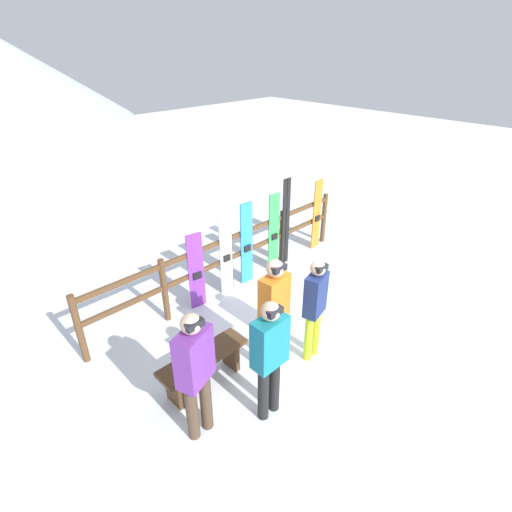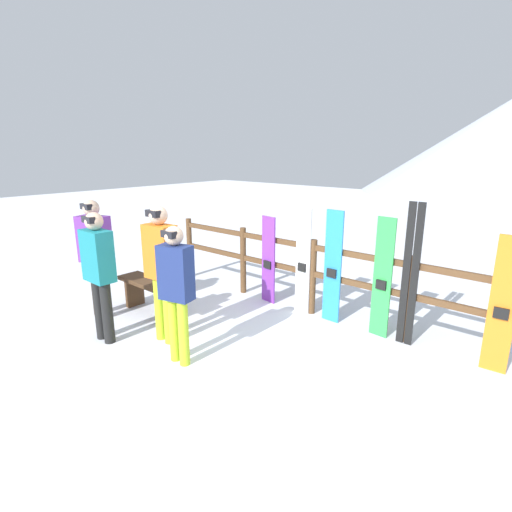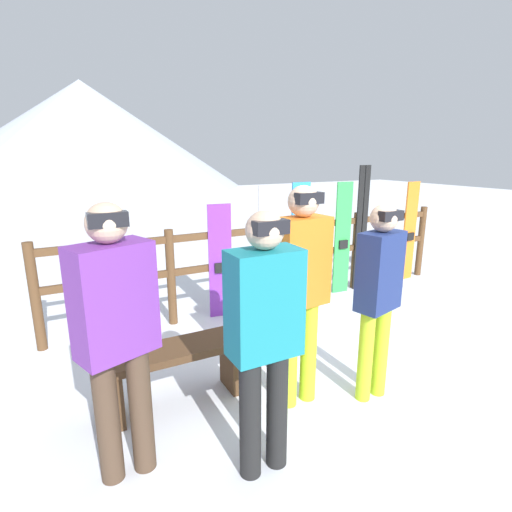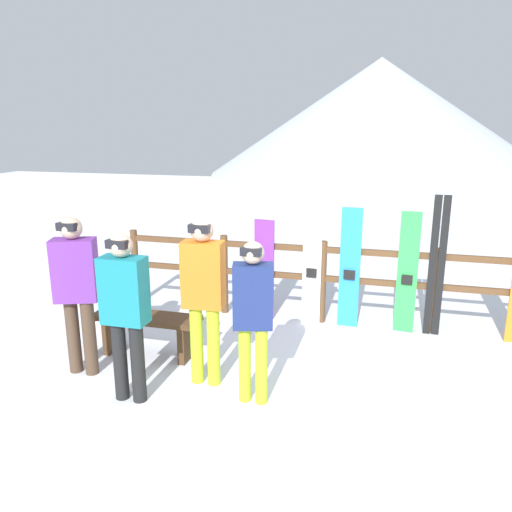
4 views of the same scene
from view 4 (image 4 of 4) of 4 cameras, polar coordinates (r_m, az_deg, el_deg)
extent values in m
plane|color=white|center=(5.30, 4.70, -14.68)|extent=(40.00, 40.00, 0.00)
cone|color=#B2BCD1|center=(28.38, 13.85, 15.18)|extent=(18.00, 18.00, 6.00)
cylinder|color=brown|center=(7.56, -13.59, -1.28)|extent=(0.10, 0.10, 1.12)
cylinder|color=brown|center=(7.02, -3.63, -2.12)|extent=(0.10, 0.10, 1.12)
cylinder|color=brown|center=(6.73, 7.59, -2.99)|extent=(0.10, 0.10, 1.12)
cylinder|color=brown|center=(6.71, 19.36, -3.77)|extent=(0.10, 0.10, 1.12)
cube|color=brown|center=(6.71, 7.61, -2.53)|extent=(5.51, 0.05, 0.08)
cube|color=brown|center=(6.61, 7.72, 0.73)|extent=(5.51, 0.05, 0.08)
cube|color=#4C331E|center=(5.87, -12.39, -6.89)|extent=(1.25, 0.36, 0.06)
cube|color=#4C331E|center=(6.18, -16.17, -8.50)|extent=(0.08, 0.29, 0.44)
cube|color=#4C331E|center=(5.78, -8.06, -9.71)|extent=(0.08, 0.29, 0.44)
cylinder|color=black|center=(5.08, -15.26, -11.42)|extent=(0.13, 0.13, 0.80)
cylinder|color=black|center=(5.00, -13.35, -11.76)|extent=(0.13, 0.13, 0.80)
cube|color=teal|center=(4.77, -14.86, -3.82)|extent=(0.42, 0.23, 0.64)
sphere|color=#D8B293|center=(4.65, -15.20, 1.17)|extent=(0.22, 0.22, 0.22)
cube|color=black|center=(4.59, -15.63, 1.31)|extent=(0.20, 0.08, 0.08)
cylinder|color=#4C3828|center=(5.75, -20.14, -8.54)|extent=(0.14, 0.14, 0.83)
cylinder|color=#4C3828|center=(5.64, -18.49, -8.83)|extent=(0.14, 0.14, 0.83)
cube|color=#723399|center=(5.45, -19.98, -1.52)|extent=(0.49, 0.37, 0.65)
sphere|color=#D8B293|center=(5.35, -20.39, 3.00)|extent=(0.22, 0.22, 0.22)
cube|color=black|center=(5.30, -20.83, 3.14)|extent=(0.20, 0.08, 0.08)
cylinder|color=#B7D826|center=(4.88, -1.30, -12.20)|extent=(0.12, 0.12, 0.77)
cylinder|color=#B7D826|center=(4.84, 0.62, -12.43)|extent=(0.12, 0.12, 0.77)
cube|color=navy|center=(4.59, -0.35, -4.60)|extent=(0.40, 0.28, 0.61)
sphere|color=#D8B293|center=(4.47, -0.36, 0.36)|extent=(0.21, 0.21, 0.21)
cube|color=black|center=(4.40, -0.58, 0.50)|extent=(0.19, 0.07, 0.07)
cylinder|color=#B7D826|center=(5.23, -6.79, -9.97)|extent=(0.13, 0.13, 0.84)
cylinder|color=#B7D826|center=(5.17, -4.88, -10.22)|extent=(0.13, 0.13, 0.84)
cube|color=orange|center=(4.93, -6.06, -2.13)|extent=(0.42, 0.26, 0.67)
sphere|color=#D8B293|center=(4.82, -6.21, 2.96)|extent=(0.23, 0.23, 0.23)
cube|color=black|center=(4.75, -6.51, 3.13)|extent=(0.20, 0.08, 0.08)
cube|color=purple|center=(6.77, 0.95, -1.59)|extent=(0.28, 0.07, 1.38)
cube|color=black|center=(6.77, 0.89, -2.21)|extent=(0.16, 0.05, 0.12)
cube|color=white|center=(6.63, 6.41, -1.22)|extent=(0.25, 0.04, 1.57)
cube|color=black|center=(6.62, 6.35, -1.93)|extent=(0.14, 0.04, 0.12)
cube|color=#288CE0|center=(6.57, 10.66, -1.41)|extent=(0.27, 0.03, 1.59)
cube|color=black|center=(6.57, 10.61, -2.14)|extent=(0.15, 0.04, 0.12)
cube|color=green|center=(6.57, 16.91, -1.90)|extent=(0.25, 0.05, 1.57)
cube|color=black|center=(6.57, 16.86, -2.62)|extent=(0.14, 0.04, 0.12)
cube|color=black|center=(6.56, 19.50, -1.15)|extent=(0.09, 0.02, 1.79)
cube|color=black|center=(6.57, 20.41, -1.20)|extent=(0.09, 0.02, 1.79)
camera|label=1|loc=(5.26, -61.83, 24.11)|focal=28.00mm
camera|label=2|loc=(2.74, 68.46, 0.65)|focal=28.00mm
camera|label=3|loc=(3.98, -42.98, 1.43)|focal=28.00mm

